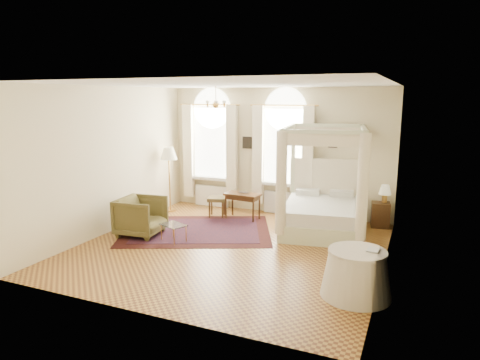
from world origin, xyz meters
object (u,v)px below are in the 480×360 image
Objects in this scene: stool at (217,200)px; coffee_table at (173,226)px; armchair at (141,216)px; floor_lamp at (169,157)px; side_table at (356,274)px; canopy_bed at (322,208)px; nightstand at (380,215)px; writing_desk at (243,197)px.

stool is 2.12m from coffee_table.
armchair is at bearing -113.61° from stool.
floor_lamp is 1.60× the size of side_table.
side_table is at bearing -109.30° from armchair.
side_table is (3.99, -3.21, -0.06)m from stool.
canopy_bed reaches higher than floor_lamp.
canopy_bed reaches higher than armchair.
nightstand is at bearing -66.42° from armchair.
canopy_bed is at bearing -6.44° from writing_desk.
floor_lamp is at bearing 123.90° from coffee_table.
canopy_bed is 2.28× the size of side_table.
writing_desk is 0.97× the size of armchair.
side_table is at bearing -30.60° from floor_lamp.
armchair is 2.34m from floor_lamp.
nightstand is 4.89m from coffee_table.
writing_desk is 2.31m from floor_lamp.
writing_desk is 1.65× the size of stool.
floor_lamp is at bearing -179.15° from stool.
side_table reaches higher than nightstand.
nightstand is 0.55× the size of side_table.
canopy_bed reaches higher than side_table.
armchair is at bearing 166.46° from side_table.
side_table is (4.88, -1.18, -0.07)m from armchair.
nightstand is 3.92m from side_table.
floor_lamp is 6.37m from side_table.
nightstand is 3.37m from writing_desk.
stool is 2.22m from armchair.
side_table is (0.00, -3.92, 0.07)m from nightstand.
coffee_table is 0.60× the size of side_table.
armchair is (-0.89, -2.04, 0.01)m from stool.
stool is at bearing 90.14° from coffee_table.
coffee_table is at bearing -101.07° from armchair.
nightstand is 5.60m from armchair.
floor_lamp is (-2.11, -0.06, 0.92)m from writing_desk.
stool is at bearing -169.97° from nightstand.
coffee_table is at bearing -145.28° from canopy_bed.
nightstand is 1.07× the size of stool.
canopy_bed is 2.70× the size of writing_desk.
nightstand is at bearing 35.35° from coffee_table.
side_table is at bearing -68.29° from canopy_bed.
writing_desk reaches higher than coffee_table.
canopy_bed is at bearing -69.12° from armchair.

